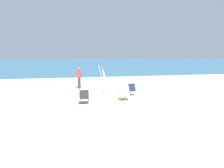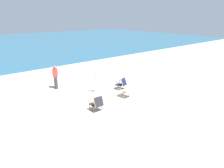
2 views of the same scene
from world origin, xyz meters
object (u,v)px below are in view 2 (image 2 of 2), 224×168
Objects in this scene: beach_chair_mid_center at (97,103)px; person_near_chairs at (55,77)px; beach_chair_back_left at (125,91)px; umbrella_furled_white at (96,73)px; beach_chair_front_left at (121,83)px.

beach_chair_mid_center is 0.50× the size of person_near_chairs.
beach_chair_mid_center is 2.43m from beach_chair_back_left.
person_near_chairs is (-1.64, 2.39, -0.50)m from umbrella_furled_white.
beach_chair_front_left reaches higher than beach_chair_back_left.
umbrella_furled_white reaches higher than beach_chair_back_left.
beach_chair_mid_center is 4.46m from person_near_chairs.
beach_chair_front_left is 2.00m from umbrella_furled_white.
beach_chair_mid_center is 0.40× the size of umbrella_furled_white.
beach_chair_front_left is (3.09, 1.54, -0.00)m from beach_chair_mid_center.
beach_chair_mid_center is 0.98× the size of beach_chair_front_left.
beach_chair_back_left is 4.85m from person_near_chairs.
beach_chair_front_left is at bearing 58.73° from beach_chair_back_left.
person_near_chairs is at bearing 139.03° from beach_chair_front_left.
umbrella_furled_white is at bearing 121.67° from beach_chair_back_left.
beach_chair_mid_center reaches higher than beach_chair_back_left.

